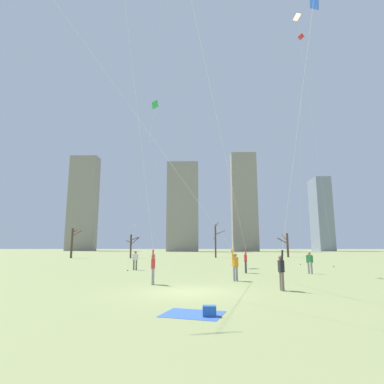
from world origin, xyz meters
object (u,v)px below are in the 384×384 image
Objects in this scene: kite_flyer_midfield_left_pink at (237,220)px; distant_kite_low_near_trees_orange at (299,33)px; bystander_far_off_by_trees at (310,261)px; distant_kite_drifting_right_white at (159,18)px; bystander_strolling_midfield at (135,259)px; bare_tree_leftmost at (72,242)px; distant_kite_drifting_left_green at (154,112)px; distant_kite_high_overhead_red at (301,66)px; bare_tree_far_right_edge at (287,244)px; bare_tree_center at (216,240)px; bare_tree_left_of_center at (131,245)px; picnic_spot at (202,312)px; kite_flyer_foreground_right_teal at (149,232)px; kite_flyer_far_back_yellow at (206,223)px; kite_flyer_midfield_right_blue at (286,232)px.

kite_flyer_midfield_left_pink is 27.57m from distant_kite_low_near_trees_orange.
bystander_far_off_by_trees is 28.96m from distant_kite_drifting_right_white.
bystander_strolling_midfield is 14.30m from bystander_far_off_by_trees.
bystander_strolling_midfield is 0.32× the size of bare_tree_leftmost.
distant_kite_high_overhead_red reaches higher than distant_kite_drifting_left_green.
kite_flyer_midfield_left_pink reaches higher than bare_tree_far_right_edge.
distant_kite_low_near_trees_orange reaches higher than distant_kite_high_overhead_red.
bare_tree_left_of_center is (-14.67, -2.06, -0.88)m from bare_tree_center.
distant_kite_low_near_trees_orange reaches higher than bare_tree_far_right_edge.
distant_kite_high_overhead_red is at bearing 64.07° from picnic_spot.
kite_flyer_foreground_right_teal is 42.00m from bare_tree_leftmost.
bystander_strolling_midfield is at bearing 105.11° from kite_flyer_foreground_right_teal.
distant_kite_low_near_trees_orange is 40.11m from bare_tree_left_of_center.
distant_kite_low_near_trees_orange is 5.84× the size of bare_tree_leftmost.
bare_tree_center is at bearing 86.51° from picnic_spot.
distant_kite_low_near_trees_orange reaches higher than picnic_spot.
bystander_far_off_by_trees is at bearing -13.56° from bystander_strolling_midfield.
bystander_far_off_by_trees is 26.81m from distant_kite_high_overhead_red.
bystander_far_off_by_trees is 0.40× the size of bare_tree_left_of_center.
bystander_far_off_by_trees is 16.56m from picnic_spot.
bare_tree_center is at bearing 89.49° from kite_flyer_midfield_left_pink.
distant_kite_high_overhead_red reaches higher than kite_flyer_far_back_yellow.
bare_tree_far_right_edge is (12.27, 44.48, -0.24)m from kite_flyer_midfield_right_blue.
distant_kite_low_near_trees_orange reaches higher than kite_flyer_foreground_right_teal.
kite_flyer_midfield_right_blue is (1.41, -6.96, -1.13)m from kite_flyer_midfield_left_pink.
kite_flyer_midfield_left_pink is 3.00× the size of bare_tree_leftmost.
kite_flyer_foreground_right_teal is 7.86m from picnic_spot.
kite_flyer_foreground_right_teal is at bearing -62.59° from bare_tree_leftmost.
picnic_spot is 51.90m from bare_tree_far_right_edge.
kite_flyer_far_back_yellow is (-2.21, -3.83, -0.47)m from kite_flyer_midfield_left_pink.
bystander_far_off_by_trees is 0.05× the size of distant_kite_drifting_right_white.
distant_kite_high_overhead_red reaches higher than bare_tree_far_right_edge.
kite_flyer_far_back_yellow is 38.47m from bare_tree_left_of_center.
distant_kite_drifting_left_green is (-13.58, 9.92, 16.62)m from bystander_far_off_by_trees.
bare_tree_center is (-9.98, 20.08, -21.34)m from distant_kite_high_overhead_red.
kite_flyer_foreground_right_teal is 11.38m from bystander_strolling_midfield.
kite_flyer_foreground_right_teal is 3.29m from kite_flyer_far_back_yellow.
distant_kite_high_overhead_red is at bearing -98.41° from bare_tree_far_right_edge.
kite_flyer_foreground_right_teal reaches higher than picnic_spot.
kite_flyer_foreground_right_teal reaches higher than kite_flyer_midfield_right_blue.
bare_tree_far_right_edge is (21.87, 31.55, 1.56)m from bystander_strolling_midfield.
bystander_far_off_by_trees is at bearing -102.87° from bare_tree_far_right_edge.
bare_tree_left_of_center is at bearing 113.74° from kite_flyer_midfield_left_pink.
bystander_strolling_midfield is 30.05m from bare_tree_center.
bare_tree_leftmost is (-16.72, 19.88, -14.74)m from distant_kite_drifting_left_green.
distant_kite_high_overhead_red reaches higher than bystander_far_off_by_trees.
bystander_far_off_by_trees is 42.54m from bare_tree_leftmost.
distant_kite_high_overhead_red reaches higher than bare_tree_center.
kite_flyer_far_back_yellow reaches higher than picnic_spot.
kite_flyer_far_back_yellow is 10.50m from bystander_far_off_by_trees.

